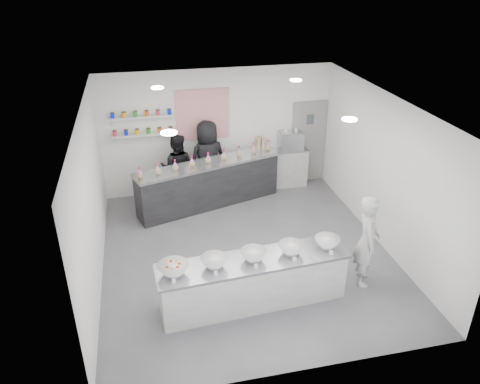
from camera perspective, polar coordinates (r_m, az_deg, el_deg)
name	(u,v)px	position (r m, az deg, el deg)	size (l,w,h in m)	color
floor	(246,253)	(9.31, 0.76, -7.50)	(6.00, 6.00, 0.00)	#515156
ceiling	(247,106)	(8.00, 0.90, 10.49)	(6.00, 6.00, 0.00)	white
back_wall	(218,131)	(11.26, -2.71, 7.40)	(5.50, 5.50, 0.00)	white
left_wall	(91,201)	(8.42, -17.72, -1.03)	(6.00, 6.00, 0.00)	white
right_wall	(384,172)	(9.51, 17.18, 2.36)	(6.00, 6.00, 0.00)	white
back_door	(308,142)	(11.97, 8.32, 6.06)	(0.88, 0.04, 2.10)	gray
pattern_panel	(203,114)	(11.05, -4.55, 9.41)	(1.25, 0.03, 1.20)	#DE3955
jar_shelf_lower	(143,134)	(10.99, -11.71, 6.91)	(1.45, 0.22, 0.04)	silver
jar_shelf_upper	(141,117)	(10.86, -11.92, 8.99)	(1.45, 0.22, 0.04)	silver
preserve_jars	(142,123)	(10.88, -11.85, 8.26)	(1.45, 0.10, 0.56)	#D42E46
downlight_0	(169,133)	(6.87, -8.66, 7.17)	(0.24, 0.24, 0.02)	white
downlight_1	(349,119)	(7.56, 13.20, 8.63)	(0.24, 0.24, 0.02)	white
downlight_2	(157,88)	(9.36, -10.03, 12.41)	(0.24, 0.24, 0.02)	white
downlight_3	(296,80)	(9.88, 6.83, 13.39)	(0.24, 0.24, 0.02)	white
prep_counter	(253,281)	(7.89, 1.62, -10.83)	(3.18, 0.72, 0.87)	#999A95
back_bar	(209,184)	(10.81, -3.79, 0.94)	(3.44, 0.63, 1.06)	black
sneeze_guard	(214,162)	(10.29, -3.16, 3.69)	(3.39, 0.01, 0.29)	white
espresso_ledge	(281,168)	(11.79, 5.03, 2.93)	(1.31, 0.42, 0.97)	#999A95
espresso_machine	(290,141)	(11.58, 6.17, 6.21)	(0.58, 0.40, 0.44)	#93969E
cup_stacks	(260,145)	(11.38, 2.50, 5.79)	(0.24, 0.24, 0.38)	tan
prep_bowls	(254,255)	(7.59, 1.67, -7.73)	(3.03, 0.53, 0.17)	white
label_cards	(260,278)	(7.19, 2.41, -10.48)	(2.66, 0.04, 0.07)	white
cookie_bags	(208,158)	(10.54, -3.90, 4.16)	(3.34, 0.14, 0.26)	#C3619A
woman_prep	(367,241)	(8.41, 15.24, -5.76)	(0.62, 0.41, 1.71)	#B9B7B4
staff_left	(177,168)	(11.03, -7.65, 2.94)	(0.80, 0.62, 1.64)	black
staff_right	(208,160)	(11.05, -3.94, 3.92)	(0.93, 0.61, 1.91)	black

